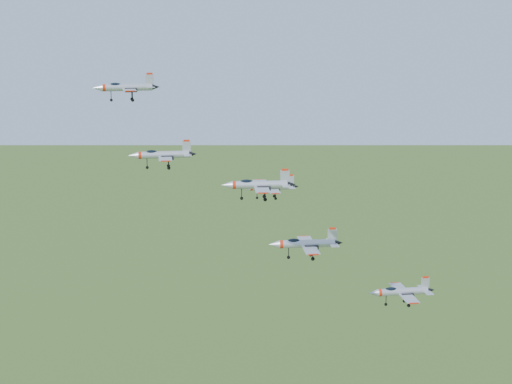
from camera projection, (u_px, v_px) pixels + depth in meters
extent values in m
cylinder|color=#A9ADB6|center=(127.00, 87.00, 129.54)|extent=(9.02, 2.23, 1.29)
cone|color=#A9ADB6|center=(97.00, 88.00, 128.37)|extent=(1.91, 1.47, 1.29)
cone|color=black|center=(156.00, 87.00, 130.66)|extent=(1.50, 1.24, 1.10)
ellipsoid|color=black|center=(115.00, 85.00, 128.95)|extent=(2.27, 1.16, 0.82)
cube|color=#A9ADB6|center=(129.00, 90.00, 126.99)|extent=(2.73, 4.58, 0.14)
cube|color=#A9ADB6|center=(128.00, 88.00, 132.28)|extent=(2.73, 4.58, 0.14)
cube|color=#A9ADB6|center=(150.00, 80.00, 130.13)|extent=(1.49, 0.28, 2.08)
cube|color=red|center=(149.00, 74.00, 129.89)|extent=(1.10, 0.25, 0.35)
cylinder|color=#A9ADB6|center=(164.00, 155.00, 129.90)|extent=(9.23, 1.60, 1.33)
cone|color=#A9ADB6|center=(133.00, 155.00, 129.10)|extent=(1.88, 1.38, 1.33)
cone|color=black|center=(193.00, 154.00, 130.67)|extent=(1.46, 1.17, 1.13)
ellipsoid|color=black|center=(151.00, 152.00, 129.47)|extent=(2.28, 1.02, 0.84)
cube|color=#A9ADB6|center=(165.00, 159.00, 127.23)|extent=(2.48, 4.57, 0.14)
cube|color=#A9ADB6|center=(165.00, 153.00, 132.75)|extent=(2.48, 4.57, 0.14)
cube|color=#A9ADB6|center=(187.00, 147.00, 130.21)|extent=(1.54, 0.17, 2.15)
cube|color=red|center=(186.00, 141.00, 129.96)|extent=(1.13, 0.18, 0.36)
cylinder|color=#A9ADB6|center=(260.00, 185.00, 107.21)|extent=(8.34, 1.71, 1.20)
cone|color=#A9ADB6|center=(227.00, 185.00, 106.94)|extent=(1.73, 1.30, 1.20)
cone|color=black|center=(291.00, 184.00, 107.47)|extent=(1.35, 1.10, 1.02)
ellipsoid|color=black|center=(246.00, 182.00, 107.00)|extent=(2.08, 0.99, 0.76)
cube|color=#A9ADB6|center=(262.00, 190.00, 104.76)|extent=(2.37, 4.18, 0.13)
cube|color=#A9ADB6|center=(260.00, 183.00, 109.78)|extent=(2.37, 4.18, 0.13)
cube|color=#A9ADB6|center=(285.00, 176.00, 107.15)|extent=(1.39, 0.20, 1.93)
cube|color=red|center=(285.00, 170.00, 106.92)|extent=(1.02, 0.19, 0.32)
cylinder|color=#A9ADB6|center=(271.00, 187.00, 134.49)|extent=(8.08, 1.21, 1.17)
cone|color=#A9ADB6|center=(246.00, 188.00, 133.96)|extent=(1.62, 1.17, 1.17)
cone|color=black|center=(296.00, 186.00, 135.01)|extent=(1.26, 1.00, 0.99)
ellipsoid|color=black|center=(261.00, 185.00, 134.18)|extent=(1.98, 0.85, 0.74)
cube|color=#A9ADB6|center=(274.00, 191.00, 132.12)|extent=(2.08, 3.96, 0.13)
cube|color=#A9ADB6|center=(270.00, 185.00, 136.99)|extent=(2.08, 3.96, 0.13)
cube|color=#A9ADB6|center=(290.00, 180.00, 134.63)|extent=(1.35, 0.11, 1.88)
cube|color=red|center=(291.00, 175.00, 134.41)|extent=(0.99, 0.13, 0.31)
cylinder|color=#A9ADB6|center=(307.00, 244.00, 123.13)|extent=(9.66, 1.70, 1.39)
cone|color=#A9ADB6|center=(274.00, 244.00, 122.65)|extent=(1.97, 1.45, 1.39)
cone|color=black|center=(339.00, 243.00, 123.60)|extent=(1.53, 1.23, 1.18)
ellipsoid|color=black|center=(294.00, 241.00, 122.82)|extent=(2.38, 1.08, 0.88)
cube|color=#A9ADB6|center=(311.00, 250.00, 120.30)|extent=(2.61, 4.78, 0.15)
cube|color=#A9ADB6|center=(306.00, 240.00, 126.12)|extent=(2.61, 4.78, 0.15)
cube|color=#A9ADB6|center=(332.00, 235.00, 123.19)|extent=(1.61, 0.18, 2.24)
cube|color=red|center=(332.00, 228.00, 122.93)|extent=(1.18, 0.19, 0.37)
cylinder|color=#A9ADB6|center=(403.00, 291.00, 135.63)|extent=(9.75, 1.64, 1.40)
cone|color=#A9ADB6|center=(373.00, 293.00, 134.82)|extent=(1.98, 1.45, 1.40)
cone|color=black|center=(431.00, 290.00, 136.42)|extent=(1.54, 1.23, 1.19)
ellipsoid|color=black|center=(391.00, 289.00, 135.19)|extent=(2.40, 1.07, 0.89)
cube|color=#A9ADB6|center=(409.00, 298.00, 132.80)|extent=(2.60, 4.81, 0.15)
cube|color=#A9ADB6|center=(398.00, 287.00, 138.64)|extent=(2.60, 4.81, 0.15)
cube|color=#A9ADB6|center=(425.00, 283.00, 135.93)|extent=(1.62, 0.17, 2.27)
cube|color=red|center=(426.00, 277.00, 135.67)|extent=(1.19, 0.18, 0.38)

